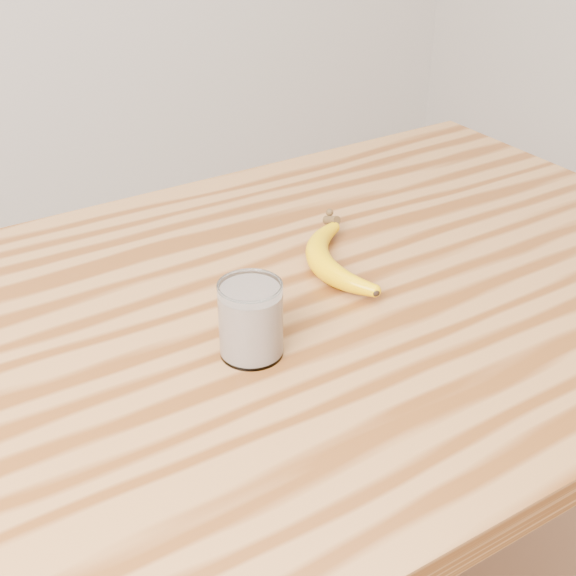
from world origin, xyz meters
TOP-DOWN VIEW (x-y plane):
  - table at (0.00, 0.00)m, footprint 1.20×0.80m
  - smoothie_glass at (-0.12, -0.07)m, footprint 0.07×0.07m
  - banana at (0.04, 0.04)m, footprint 0.18×0.28m

SIDE VIEW (x-z plane):
  - table at x=0.00m, z-range 0.32..1.22m
  - banana at x=0.04m, z-range 0.90..0.93m
  - smoothie_glass at x=-0.12m, z-range 0.90..0.99m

